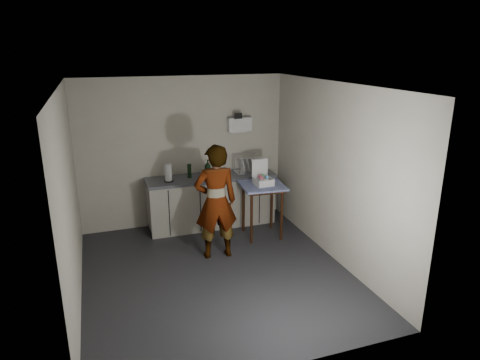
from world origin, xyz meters
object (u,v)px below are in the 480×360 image
object	(u,v)px
soap_bottle	(208,168)
soda_can	(206,172)
kitchen_counter	(211,202)
dark_bottle	(189,171)
side_table	(262,191)
bakery_box	(263,179)
standing_man	(216,202)
dish_rack	(247,169)
paper_towel	(168,173)

from	to	relation	value
soap_bottle	soda_can	bearing A→B (deg)	90.55
kitchen_counter	dark_bottle	world-z (taller)	dark_bottle
side_table	dark_bottle	xyz separation A→B (m)	(-1.05, 0.73, 0.25)
bakery_box	dark_bottle	bearing A→B (deg)	142.87
soda_can	soap_bottle	bearing A→B (deg)	-89.45
standing_man	side_table	bearing A→B (deg)	-149.17
soda_can	bakery_box	world-z (taller)	bakery_box
standing_man	dish_rack	distance (m)	1.50
standing_man	dark_bottle	size ratio (longest dim) A/B	7.30
kitchen_counter	dark_bottle	xyz separation A→B (m)	(-0.37, 0.03, 0.60)
soda_can	dark_bottle	world-z (taller)	dark_bottle
side_table	bakery_box	size ratio (longest dim) A/B	2.25
kitchen_counter	soap_bottle	bearing A→B (deg)	-145.47
side_table	soda_can	bearing A→B (deg)	139.11
dark_bottle	bakery_box	bearing A→B (deg)	-34.52
soda_can	paper_towel	size ratio (longest dim) A/B	0.38
dish_rack	bakery_box	xyz separation A→B (m)	(0.02, -0.70, 0.01)
paper_towel	standing_man	bearing A→B (deg)	-65.85
side_table	bakery_box	distance (m)	0.20
kitchen_counter	soda_can	xyz separation A→B (m)	(-0.06, 0.05, 0.54)
dark_bottle	standing_man	bearing A→B (deg)	-84.20
soda_can	bakery_box	distance (m)	1.07
side_table	paper_towel	xyz separation A→B (m)	(-1.43, 0.64, 0.27)
standing_man	soda_can	xyz separation A→B (m)	(0.18, 1.23, 0.10)
dark_bottle	paper_towel	size ratio (longest dim) A/B	0.80
side_table	paper_towel	distance (m)	1.59
soda_can	bakery_box	size ratio (longest dim) A/B	0.29
side_table	dark_bottle	bearing A→B (deg)	149.71
side_table	soap_bottle	world-z (taller)	soap_bottle
kitchen_counter	soda_can	bearing A→B (deg)	139.70
kitchen_counter	paper_towel	world-z (taller)	paper_towel
paper_towel	dark_bottle	bearing A→B (deg)	14.04
bakery_box	soap_bottle	bearing A→B (deg)	136.33
soap_bottle	standing_man	bearing A→B (deg)	-99.16
kitchen_counter	side_table	size ratio (longest dim) A/B	2.49
standing_man	dark_bottle	distance (m)	1.22
soap_bottle	bakery_box	distance (m)	1.00
dark_bottle	soap_bottle	bearing A→B (deg)	-13.20
kitchen_counter	dish_rack	size ratio (longest dim) A/B	5.06
soda_can	dish_rack	xyz separation A→B (m)	(0.74, -0.05, 0.01)
dish_rack	kitchen_counter	bearing A→B (deg)	-179.65
side_table	soap_bottle	bearing A→B (deg)	143.03
soap_bottle	soda_can	distance (m)	0.14
dark_bottle	bakery_box	size ratio (longest dim) A/B	0.60
side_table	bakery_box	xyz separation A→B (m)	(0.01, 0.01, 0.20)
kitchen_counter	dish_rack	bearing A→B (deg)	0.35
soap_bottle	dark_bottle	distance (m)	0.32
side_table	soda_can	xyz separation A→B (m)	(-0.75, 0.76, 0.18)
side_table	soap_bottle	distance (m)	1.04
soap_bottle	bakery_box	bearing A→B (deg)	-41.05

